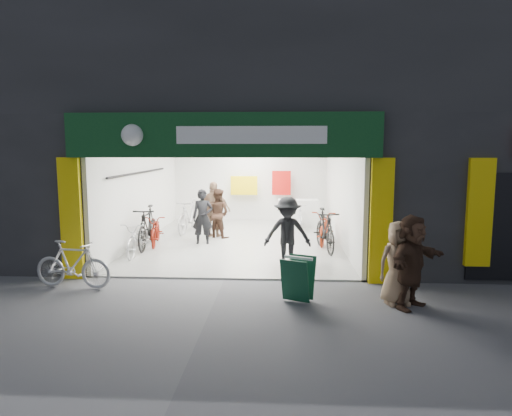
# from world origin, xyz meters

# --- Properties ---
(ground) EXTENTS (60.00, 60.00, 0.00)m
(ground) POSITION_xyz_m (0.00, 0.00, 0.00)
(ground) COLOR #56565B
(ground) RESTS_ON ground
(building) EXTENTS (17.00, 10.27, 8.00)m
(building) POSITION_xyz_m (0.91, 4.99, 4.31)
(building) COLOR #232326
(building) RESTS_ON ground
(bike_left_front) EXTENTS (0.60, 1.72, 0.90)m
(bike_left_front) POSITION_xyz_m (-2.50, 2.06, 0.45)
(bike_left_front) COLOR #BABBBF
(bike_left_front) RESTS_ON ground
(bike_left_midfront) EXTENTS (0.65, 2.02, 1.20)m
(bike_left_midfront) POSITION_xyz_m (-2.50, 2.90, 0.60)
(bike_left_midfront) COLOR black
(bike_left_midfront) RESTS_ON ground
(bike_left_midback) EXTENTS (0.87, 1.79, 0.90)m
(bike_left_midback) POSITION_xyz_m (-2.40, 3.37, 0.45)
(bike_left_midback) COLOR maroon
(bike_left_midback) RESTS_ON ground
(bike_left_back) EXTENTS (0.89, 1.94, 1.12)m
(bike_left_back) POSITION_xyz_m (-1.80, 5.24, 0.56)
(bike_left_back) COLOR #ACACB1
(bike_left_back) RESTS_ON ground
(bike_right_front) EXTENTS (0.82, 1.99, 1.16)m
(bike_right_front) POSITION_xyz_m (2.39, 2.84, 0.58)
(bike_right_front) COLOR black
(bike_right_front) RESTS_ON ground
(bike_right_mid) EXTENTS (1.03, 2.01, 1.01)m
(bike_right_mid) POSITION_xyz_m (2.50, 3.87, 0.50)
(bike_right_mid) COLOR maroon
(bike_right_mid) RESTS_ON ground
(bike_right_back) EXTENTS (0.59, 1.62, 0.95)m
(bike_right_back) POSITION_xyz_m (1.80, 6.11, 0.48)
(bike_right_back) COLOR #B5B5BA
(bike_right_back) RESTS_ON ground
(parked_bike) EXTENTS (1.66, 0.65, 0.97)m
(parked_bike) POSITION_xyz_m (-2.95, -0.73, 0.49)
(parked_bike) COLOR silver
(parked_bike) RESTS_ON ground
(customer_a) EXTENTS (0.61, 0.42, 1.62)m
(customer_a) POSITION_xyz_m (-1.05, 3.47, 0.81)
(customer_a) COLOR black
(customer_a) RESTS_ON ground
(customer_b) EXTENTS (0.92, 0.82, 1.55)m
(customer_b) POSITION_xyz_m (-0.76, 4.49, 0.78)
(customer_b) COLOR #39241A
(customer_b) RESTS_ON ground
(customer_c) EXTENTS (1.10, 0.64, 1.68)m
(customer_c) POSITION_xyz_m (1.36, 1.02, 0.84)
(customer_c) COLOR black
(customer_c) RESTS_ON ground
(customer_d) EXTENTS (1.08, 0.57, 1.76)m
(customer_d) POSITION_xyz_m (-0.88, 4.54, 0.88)
(customer_d) COLOR #85644D
(customer_d) RESTS_ON ground
(pedestrian_near) EXTENTS (0.83, 0.63, 1.51)m
(pedestrian_near) POSITION_xyz_m (3.30, -1.32, 0.76)
(pedestrian_near) COLOR #9B7A5A
(pedestrian_near) RESTS_ON ground
(pedestrian_far) EXTENTS (1.42, 1.45, 1.66)m
(pedestrian_far) POSITION_xyz_m (3.49, -1.51, 0.83)
(pedestrian_far) COLOR #3E281C
(pedestrian_far) RESTS_ON ground
(sandwich_board) EXTENTS (0.69, 0.70, 0.80)m
(sandwich_board) POSITION_xyz_m (1.53, -1.27, 0.44)
(sandwich_board) COLOR #0F3F28
(sandwich_board) RESTS_ON ground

